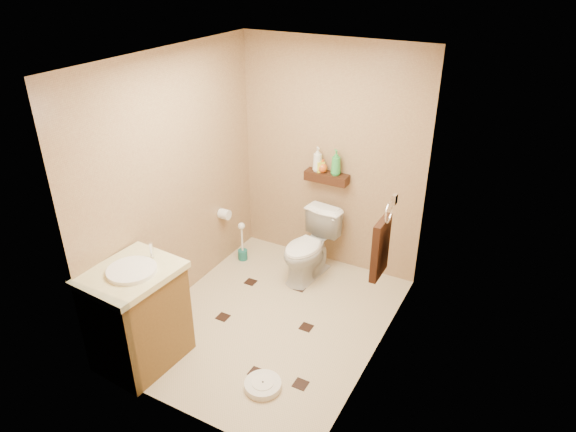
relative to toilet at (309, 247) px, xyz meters
The scene contains 18 objects.
ground 0.91m from the toilet, 88.66° to the right, with size 2.50×2.50×0.00m, color #C6AE91.
wall_back 0.94m from the toilet, 87.33° to the left, with size 2.00×0.04×2.40m, color #A0805B.
wall_front 2.25m from the toilet, 89.46° to the right, with size 2.00×0.04×2.40m, color #A0805B.
wall_left 1.54m from the toilet, 139.68° to the right, with size 0.04×2.50×2.40m, color #A0805B.
wall_right 1.56m from the toilet, 39.22° to the right, with size 0.04×2.50×2.40m, color #A0805B.
ceiling 2.21m from the toilet, 88.66° to the right, with size 2.00×2.50×0.02m, color silver.
wall_shelf 0.74m from the toilet, 86.69° to the left, with size 0.46×0.14×0.10m, color #3A1C0F.
floor_accents 0.96m from the toilet, 86.00° to the right, with size 1.22×1.34×0.01m.
toilet is the anchor object (origin of this frame).
vanity 1.91m from the toilet, 110.89° to the right, with size 0.64×0.76×1.02m.
bathroom_scale 1.67m from the toilet, 76.49° to the right, with size 0.32×0.32×0.06m.
toilet_brush 0.83m from the toilet, behind, with size 0.11×0.11×0.46m.
towel_ring 1.25m from the toilet, 31.96° to the right, with size 0.12×0.30×0.76m.
toilet_paper 0.97m from the toilet, 168.82° to the right, with size 0.12×0.11×0.12m.
bottle_a 0.91m from the toilet, 104.77° to the left, with size 0.10×0.10×0.26m, color silver.
bottle_b 0.87m from the toilet, 100.04° to the left, with size 0.08×0.08×0.17m, color yellow.
bottle_c 0.85m from the toilet, 95.00° to the left, with size 0.10×0.10×0.13m, color #C65017.
bottle_d 0.92m from the toilet, 71.02° to the left, with size 0.10×0.10×0.26m, color green.
Camera 1 is at (1.96, -3.29, 3.10)m, focal length 32.00 mm.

